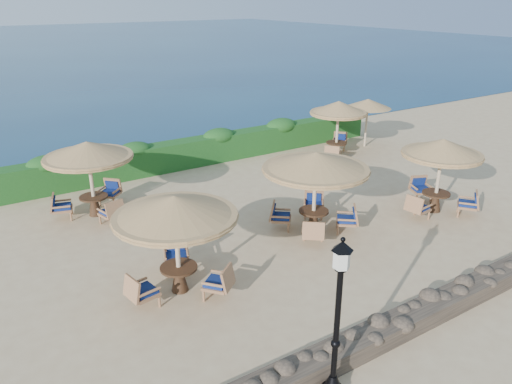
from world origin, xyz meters
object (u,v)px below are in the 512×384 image
object	(u,v)px
cafe_set_0	(176,221)
cafe_set_3	(89,162)
extra_parasol	(368,104)
cafe_set_4	(338,116)
lamp_post	(337,328)
cafe_set_2	(441,160)
cafe_set_1	(315,174)

from	to	relation	value
cafe_set_0	cafe_set_3	xyz separation A→B (m)	(-0.45, 5.99, -0.03)
extra_parasol	cafe_set_4	size ratio (longest dim) A/B	0.91
lamp_post	extra_parasol	world-z (taller)	lamp_post
lamp_post	cafe_set_4	distance (m)	15.34
lamp_post	extra_parasol	distance (m)	17.41
cafe_set_0	cafe_set_2	distance (m)	9.75
lamp_post	cafe_set_1	world-z (taller)	lamp_post
cafe_set_1	extra_parasol	bearing A→B (deg)	36.45
extra_parasol	cafe_set_1	xyz separation A→B (m)	(-8.35, -6.16, -0.22)
lamp_post	cafe_set_2	xyz separation A→B (m)	(8.84, 4.70, 0.34)
extra_parasol	cafe_set_3	distance (m)	14.00
extra_parasol	cafe_set_2	world-z (taller)	cafe_set_2
cafe_set_1	lamp_post	bearing A→B (deg)	-126.09
cafe_set_0	cafe_set_3	size ratio (longest dim) A/B	1.05
cafe_set_1	cafe_set_2	size ratio (longest dim) A/B	1.21
cafe_set_1	cafe_set_2	world-z (taller)	same
extra_parasol	cafe_set_0	world-z (taller)	cafe_set_0
lamp_post	cafe_set_1	bearing A→B (deg)	53.91
cafe_set_4	cafe_set_0	bearing A→B (deg)	-149.51
cafe_set_0	cafe_set_4	xyz separation A→B (m)	(11.10, 6.53, -0.00)
cafe_set_0	cafe_set_1	xyz separation A→B (m)	(5.16, 0.91, -0.03)
cafe_set_1	cafe_set_2	bearing A→B (deg)	-13.91
lamp_post	cafe_set_4	xyz separation A→B (m)	(10.19, 11.46, 0.43)
cafe_set_0	cafe_set_1	bearing A→B (deg)	10.03
cafe_set_1	cafe_set_3	size ratio (longest dim) A/B	1.14
cafe_set_0	cafe_set_3	world-z (taller)	same
cafe_set_2	cafe_set_4	distance (m)	6.89
lamp_post	cafe_set_0	bearing A→B (deg)	100.47
cafe_set_1	cafe_set_2	xyz separation A→B (m)	(4.59, -1.14, -0.06)
cafe_set_3	cafe_set_1	bearing A→B (deg)	-42.12
extra_parasol	cafe_set_2	xyz separation A→B (m)	(-3.76, -7.30, -0.27)
cafe_set_0	cafe_set_4	bearing A→B (deg)	30.49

